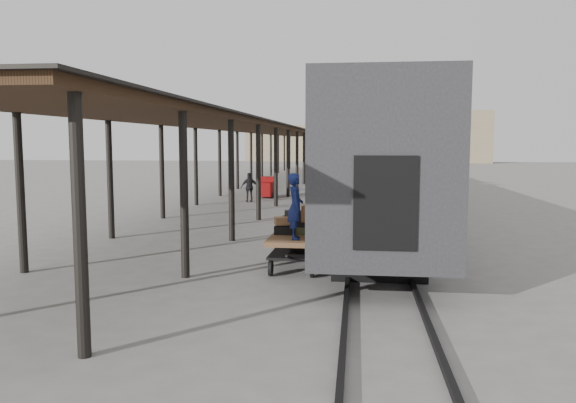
# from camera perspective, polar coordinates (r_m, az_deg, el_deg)

# --- Properties ---
(ground) EXTENTS (160.00, 160.00, 0.00)m
(ground) POSITION_cam_1_polar(r_m,az_deg,el_deg) (15.25, -3.22, -6.07)
(ground) COLOR slate
(ground) RESTS_ON ground
(train) EXTENTS (3.45, 76.01, 4.01)m
(train) POSITION_cam_1_polar(r_m,az_deg,el_deg) (48.47, 7.67, 5.40)
(train) COLOR silver
(train) RESTS_ON ground
(canopy) EXTENTS (4.90, 64.30, 4.15)m
(canopy) POSITION_cam_1_polar(r_m,az_deg,el_deg) (39.15, -1.92, 7.23)
(canopy) COLOR #422B19
(canopy) RESTS_ON ground
(rails) EXTENTS (1.54, 150.00, 0.12)m
(rails) POSITION_cam_1_polar(r_m,az_deg,el_deg) (48.77, 7.63, 2.31)
(rails) COLOR black
(rails) RESTS_ON ground
(building_far) EXTENTS (18.00, 10.00, 8.00)m
(building_far) POSITION_cam_1_polar(r_m,az_deg,el_deg) (93.36, 14.07, 6.36)
(building_far) COLOR tan
(building_far) RESTS_ON ground
(building_left) EXTENTS (12.00, 8.00, 6.00)m
(building_left) POSITION_cam_1_polar(r_m,az_deg,el_deg) (97.49, -0.46, 5.93)
(building_left) COLOR tan
(building_left) RESTS_ON ground
(baggage_cart) EXTENTS (1.30, 2.42, 0.86)m
(baggage_cart) POSITION_cam_1_polar(r_m,az_deg,el_deg) (14.30, 0.86, -4.22)
(baggage_cart) COLOR brown
(baggage_cart) RESTS_ON ground
(suitcase_stack) EXTENTS (1.15, 1.00, 0.57)m
(suitcase_stack) POSITION_cam_1_polar(r_m,az_deg,el_deg) (14.60, 0.70, -2.41)
(suitcase_stack) COLOR #353538
(suitcase_stack) RESTS_ON baggage_cart
(luggage_tug) EXTENTS (0.87, 1.37, 1.19)m
(luggage_tug) POSITION_cam_1_polar(r_m,az_deg,el_deg) (32.59, -2.15, 1.38)
(luggage_tug) COLOR maroon
(luggage_tug) RESTS_ON ground
(porter) EXTENTS (0.47, 0.63, 1.60)m
(porter) POSITION_cam_1_polar(r_m,az_deg,el_deg) (13.51, 0.76, -0.49)
(porter) COLOR navy
(porter) RESTS_ON baggage_cart
(pedestrian) EXTENTS (1.00, 0.68, 1.58)m
(pedestrian) POSITION_cam_1_polar(r_m,az_deg,el_deg) (30.02, -3.93, 1.43)
(pedestrian) COLOR black
(pedestrian) RESTS_ON ground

